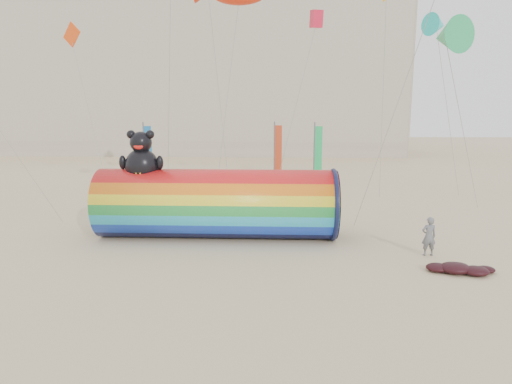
{
  "coord_description": "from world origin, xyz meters",
  "views": [
    {
      "loc": [
        1.42,
        -19.41,
        6.31
      ],
      "look_at": [
        0.5,
        1.5,
        2.4
      ],
      "focal_mm": 32.0,
      "sensor_mm": 36.0,
      "label": 1
    }
  ],
  "objects_px": {
    "hotel_building": "(181,78)",
    "windsock_assembly": "(217,202)",
    "kite_handler": "(429,236)",
    "fabric_bundle": "(460,269)"
  },
  "relations": [
    {
      "from": "hotel_building",
      "to": "fabric_bundle",
      "type": "xyz_separation_m",
      "value": [
        20.56,
        -48.29,
        -10.14
      ]
    },
    {
      "from": "hotel_building",
      "to": "windsock_assembly",
      "type": "height_order",
      "value": "hotel_building"
    },
    {
      "from": "windsock_assembly",
      "to": "kite_handler",
      "type": "xyz_separation_m",
      "value": [
        9.45,
        -2.5,
        -0.91
      ]
    },
    {
      "from": "windsock_assembly",
      "to": "hotel_building",
      "type": "bearing_deg",
      "value": 103.57
    },
    {
      "from": "hotel_building",
      "to": "windsock_assembly",
      "type": "xyz_separation_m",
      "value": [
        10.55,
        -43.71,
        -8.55
      ]
    },
    {
      "from": "hotel_building",
      "to": "fabric_bundle",
      "type": "height_order",
      "value": "hotel_building"
    },
    {
      "from": "kite_handler",
      "to": "fabric_bundle",
      "type": "distance_m",
      "value": 2.26
    },
    {
      "from": "windsock_assembly",
      "to": "fabric_bundle",
      "type": "bearing_deg",
      "value": -24.59
    },
    {
      "from": "hotel_building",
      "to": "kite_handler",
      "type": "xyz_separation_m",
      "value": [
        20.0,
        -46.21,
        -9.46
      ]
    },
    {
      "from": "kite_handler",
      "to": "windsock_assembly",
      "type": "bearing_deg",
      "value": -19.63
    }
  ]
}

